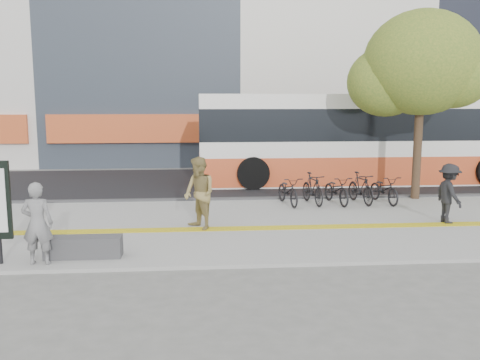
{
  "coord_description": "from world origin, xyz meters",
  "views": [
    {
      "loc": [
        -0.15,
        -12.08,
        3.39
      ],
      "look_at": [
        1.0,
        2.0,
        1.21
      ],
      "focal_mm": 38.76,
      "sensor_mm": 36.0,
      "label": 1
    }
  ],
  "objects": [
    {
      "name": "pedestrian_dark",
      "position": [
        6.61,
        1.19,
        0.89
      ],
      "size": [
        0.68,
        1.09,
        1.62
      ],
      "primitive_type": "imported",
      "rotation": [
        0.0,
        0.0,
        1.65
      ],
      "color": "black",
      "rests_on": "sidewalk"
    },
    {
      "name": "seated_woman",
      "position": [
        -3.4,
        -1.6,
        0.93
      ],
      "size": [
        0.62,
        0.41,
        1.7
      ],
      "primitive_type": "imported",
      "rotation": [
        0.0,
        0.0,
        3.13
      ],
      "color": "black",
      "rests_on": "sidewalk"
    },
    {
      "name": "ground",
      "position": [
        0.0,
        0.0,
        0.0
      ],
      "size": [
        120.0,
        120.0,
        0.0
      ],
      "primitive_type": "plane",
      "color": "#5E5E5A",
      "rests_on": "ground"
    },
    {
      "name": "bus",
      "position": [
        6.59,
        8.5,
        1.74
      ],
      "size": [
        13.37,
        3.17,
        3.56
      ],
      "color": "white",
      "rests_on": "street"
    },
    {
      "name": "curb",
      "position": [
        0.0,
        5.0,
        0.07
      ],
      "size": [
        40.0,
        0.25,
        0.14
      ],
      "primitive_type": "cube",
      "color": "#363739",
      "rests_on": "ground"
    },
    {
      "name": "sidewalk",
      "position": [
        0.0,
        1.5,
        0.04
      ],
      "size": [
        40.0,
        7.0,
        0.08
      ],
      "primitive_type": "cube",
      "color": "gray",
      "rests_on": "ground"
    },
    {
      "name": "street_tree",
      "position": [
        7.18,
        4.82,
        4.51
      ],
      "size": [
        4.4,
        3.8,
        6.31
      ],
      "color": "#322317",
      "rests_on": "sidewalk"
    },
    {
      "name": "bicycle_row",
      "position": [
        4.28,
        4.0,
        0.55
      ],
      "size": [
        4.04,
        1.81,
        1.01
      ],
      "color": "black",
      "rests_on": "sidewalk"
    },
    {
      "name": "pedestrian_tan",
      "position": [
        -0.13,
        1.07,
        1.02
      ],
      "size": [
        1.09,
        1.15,
        1.87
      ],
      "primitive_type": "imported",
      "rotation": [
        0.0,
        0.0,
        -0.99
      ],
      "color": "olive",
      "rests_on": "sidewalk"
    },
    {
      "name": "bench",
      "position": [
        -2.6,
        -1.2,
        0.3
      ],
      "size": [
        1.6,
        0.45,
        0.45
      ],
      "primitive_type": "cube",
      "color": "#363739",
      "rests_on": "sidewalk"
    },
    {
      "name": "street",
      "position": [
        0.0,
        9.0,
        0.03
      ],
      "size": [
        40.0,
        8.0,
        0.06
      ],
      "primitive_type": "cube",
      "color": "black",
      "rests_on": "ground"
    },
    {
      "name": "tactile_strip",
      "position": [
        0.0,
        1.0,
        0.09
      ],
      "size": [
        40.0,
        0.45,
        0.01
      ],
      "primitive_type": "cube",
      "color": "yellow",
      "rests_on": "sidewalk"
    }
  ]
}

